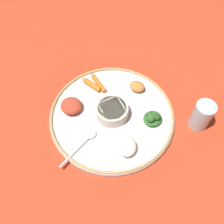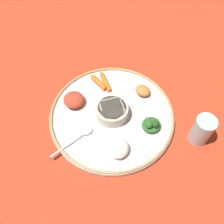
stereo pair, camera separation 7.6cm
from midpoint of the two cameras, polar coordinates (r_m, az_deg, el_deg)
The scene contains 12 objects.
ground_plane at distance 0.78m, azimuth -2.76°, elevation -1.45°, with size 2.40×2.40×0.00m, color #B7381E.
platter at distance 0.78m, azimuth -2.78°, elevation -1.14°, with size 0.38×0.38×0.02m, color silver.
platter_rim at distance 0.77m, azimuth -2.82°, elevation -0.70°, with size 0.38×0.38×0.01m, color tan.
center_bowl at distance 0.75m, azimuth -2.88°, elevation 0.05°, with size 0.10×0.10×0.04m.
spoon at distance 0.73m, azimuth -9.33°, elevation -7.07°, with size 0.11×0.12×0.01m.
greens_pile at distance 0.75m, azimuth 6.38°, elevation -1.59°, with size 0.08×0.08×0.04m.
carrot_near_spoon at distance 0.84m, azimuth -5.80°, elevation 6.53°, with size 0.06×0.09×0.02m.
carrot_outer at distance 0.83m, azimuth -7.38°, elevation 6.10°, with size 0.07×0.07×0.02m.
mound_berbere_red at distance 0.78m, azimuth -12.02°, elevation 1.16°, with size 0.07×0.06×0.03m, color #B73D28.
mound_squash at distance 0.82m, azimuth 3.15°, elevation 5.62°, with size 0.05×0.04×0.03m, color #C67A38.
mound_rice_white at distance 0.70m, azimuth 0.42°, elevation -8.22°, with size 0.06×0.05×0.03m, color silver.
drinking_glass at distance 0.77m, azimuth 17.04°, elevation -1.24°, with size 0.06×0.06×0.10m.
Camera 1 is at (0.03, 0.41, 0.67)m, focal length 40.11 mm.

